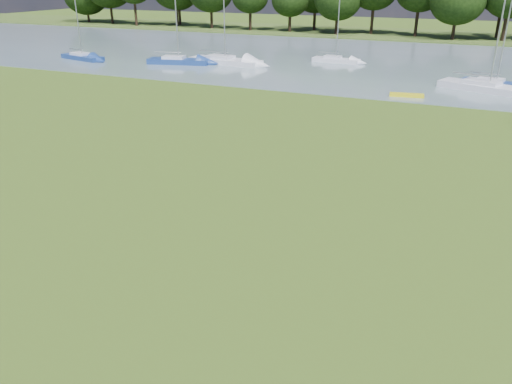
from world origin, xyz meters
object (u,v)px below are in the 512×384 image
at_px(sailboat_6, 178,59).
at_px(sailboat_7, 336,58).
at_px(sailboat_1, 82,56).
at_px(sailboat_3, 224,59).
at_px(sailboat_4, 496,82).
at_px(sailboat_5, 488,85).
at_px(kayak, 407,95).

relative_size(sailboat_6, sailboat_7, 1.32).
height_order(sailboat_1, sailboat_6, sailboat_6).
xyz_separation_m(sailboat_3, sailboat_7, (11.26, 5.97, -0.08)).
distance_m(sailboat_1, sailboat_4, 44.99).
distance_m(sailboat_4, sailboat_5, 2.29).
distance_m(sailboat_4, sailboat_7, 18.53).
bearing_deg(kayak, sailboat_1, 164.06).
bearing_deg(sailboat_3, sailboat_1, -160.03).
bearing_deg(sailboat_4, sailboat_6, -163.24).
relative_size(kayak, sailboat_4, 0.36).
xyz_separation_m(sailboat_1, sailboat_6, (12.18, 1.78, 0.06)).
xyz_separation_m(sailboat_5, sailboat_7, (-16.17, 10.09, -0.07)).
height_order(sailboat_5, sailboat_7, sailboat_5).
bearing_deg(sailboat_1, sailboat_7, 33.20).
bearing_deg(sailboat_1, sailboat_3, 27.02).
height_order(kayak, sailboat_7, sailboat_7).
bearing_deg(sailboat_1, sailboat_6, 22.03).
bearing_deg(sailboat_5, sailboat_6, -162.94).
bearing_deg(sailboat_7, sailboat_3, -148.42).
distance_m(sailboat_3, sailboat_4, 28.10).
bearing_deg(sailboat_7, sailboat_1, -156.86).
relative_size(sailboat_4, sailboat_7, 1.12).
bearing_deg(sailboat_1, sailboat_5, 13.56).
xyz_separation_m(sailboat_3, sailboat_4, (28.03, -1.91, -0.05)).
height_order(sailboat_3, sailboat_6, sailboat_3).
distance_m(sailboat_3, sailboat_7, 12.74).
relative_size(kayak, sailboat_1, 0.35).
bearing_deg(sailboat_3, kayak, -16.33).
relative_size(sailboat_1, sailboat_4, 1.04).
bearing_deg(sailboat_4, sailboat_7, 171.06).
bearing_deg(kayak, sailboat_7, 115.50).
height_order(kayak, sailboat_4, sailboat_4).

